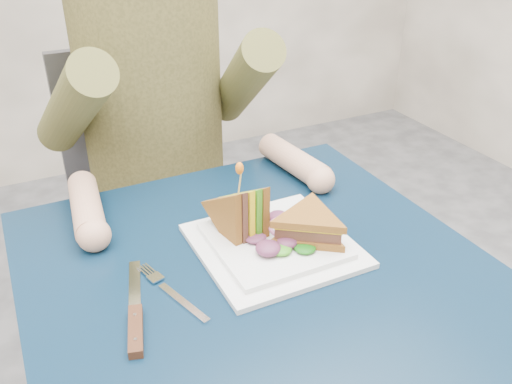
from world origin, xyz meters
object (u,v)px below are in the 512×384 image
plate (274,244)px  fork (173,293)px  diner (152,72)px  sandwich_flat (309,226)px  table (259,304)px  knife (135,322)px  chair (153,192)px  sandwich_upright (240,215)px

plate → fork: (-0.20, -0.04, -0.01)m
diner → sandwich_flat: 0.57m
table → knife: knife is taller
table → fork: bearing=-178.6°
chair → fork: 0.71m
diner → fork: bearing=-105.2°
table → fork: size_ratio=4.26×
knife → sandwich_flat: bearing=9.9°
sandwich_upright → fork: 0.19m
plate → sandwich_flat: sandwich_flat is taller
sandwich_upright → diner: bearing=90.6°
plate → knife: plate is taller
chair → diner: diner is taller
sandwich_flat → fork: size_ratio=1.16×
plate → knife: bearing=-163.2°
table → sandwich_flat: (0.10, 0.01, 0.12)m
sandwich_upright → fork: sandwich_upright is taller
diner → sandwich_upright: bearing=-89.4°
table → chair: size_ratio=0.81×
fork → knife: (-0.07, -0.04, 0.00)m
chair → fork: bearing=-102.7°
knife → table: bearing=11.1°
diner → knife: (-0.22, -0.60, -0.18)m
plate → sandwich_upright: sandwich_upright is taller
table → sandwich_upright: bearing=86.4°
chair → plate: 0.66m
chair → diner: (-0.00, -0.11, 0.37)m
sandwich_upright → knife: (-0.23, -0.13, -0.05)m
diner → sandwich_flat: size_ratio=3.64×
table → fork: fork is taller
table → sandwich_upright: size_ratio=4.98×
chair → diner: size_ratio=1.25×
fork → table: bearing=1.4°
diner → plate: bearing=-84.6°
table → chair: chair is taller
chair → plate: (0.05, -0.63, 0.20)m
chair → sandwich_upright: 0.63m
chair → sandwich_flat: size_ratio=4.54×
table → knife: bearing=-168.9°
diner → sandwich_upright: 0.49m
chair → plate: chair is taller
sandwich_flat → fork: (-0.25, -0.02, -0.04)m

